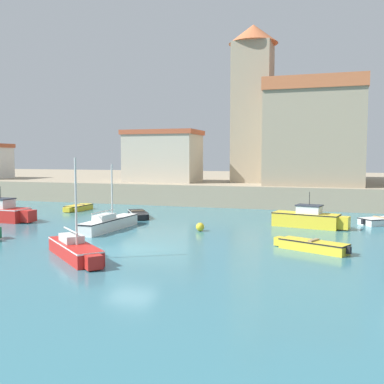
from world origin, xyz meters
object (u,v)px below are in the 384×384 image
(motorboat_yellow_4, at_px, (308,218))
(harbor_shed_mid_row, at_px, (163,156))
(motorboat_red_5, at_px, (1,212))
(dinghy_white_6, at_px, (381,221))
(mooring_buoy, at_px, (200,227))
(sailboat_red_8, at_px, (75,249))
(dinghy_yellow_0, at_px, (312,245))
(sailboat_white_7, at_px, (109,223))
(dinghy_black_2, at_px, (138,214))
(dinghy_yellow_3, at_px, (78,207))
(church, at_px, (307,130))

(motorboat_yellow_4, height_order, harbor_shed_mid_row, harbor_shed_mid_row)
(motorboat_red_5, relative_size, dinghy_white_6, 1.65)
(mooring_buoy, bearing_deg, sailboat_red_8, -110.71)
(dinghy_yellow_0, bearing_deg, dinghy_white_6, 68.28)
(sailboat_white_7, bearing_deg, sailboat_red_8, -73.22)
(dinghy_yellow_0, relative_size, mooring_buoy, 7.19)
(dinghy_black_2, bearing_deg, dinghy_white_6, 5.89)
(dinghy_yellow_0, relative_size, harbor_shed_mid_row, 0.49)
(dinghy_yellow_3, bearing_deg, harbor_shed_mid_row, 69.46)
(sailboat_red_8, bearing_deg, sailboat_white_7, 106.78)
(dinghy_white_6, relative_size, sailboat_white_7, 0.53)
(dinghy_black_2, height_order, mooring_buoy, dinghy_black_2)
(dinghy_white_6, distance_m, church, 18.59)
(dinghy_yellow_0, xyz_separation_m, motorboat_red_5, (-22.93, 3.88, 0.36))
(motorboat_red_5, distance_m, harbor_shed_mid_row, 19.73)
(church, bearing_deg, sailboat_white_7, -115.17)
(dinghy_yellow_3, distance_m, harbor_shed_mid_row, 12.38)
(harbor_shed_mid_row, bearing_deg, sailboat_red_8, -77.27)
(dinghy_yellow_0, relative_size, motorboat_yellow_4, 0.76)
(motorboat_yellow_4, height_order, sailboat_white_7, sailboat_white_7)
(harbor_shed_mid_row, bearing_deg, mooring_buoy, -61.86)
(dinghy_yellow_0, height_order, harbor_shed_mid_row, harbor_shed_mid_row)
(motorboat_red_5, xyz_separation_m, mooring_buoy, (15.65, 0.21, -0.37))
(mooring_buoy, distance_m, harbor_shed_mid_row, 21.05)
(dinghy_yellow_3, height_order, motorboat_red_5, motorboat_red_5)
(motorboat_red_5, height_order, sailboat_white_7, sailboat_white_7)
(dinghy_yellow_3, distance_m, sailboat_red_8, 19.51)
(motorboat_yellow_4, bearing_deg, sailboat_white_7, -157.59)
(dinghy_black_2, bearing_deg, dinghy_yellow_0, -32.64)
(harbor_shed_mid_row, bearing_deg, dinghy_black_2, -76.98)
(harbor_shed_mid_row, bearing_deg, sailboat_white_7, -78.96)
(dinghy_yellow_0, bearing_deg, dinghy_black_2, 147.36)
(dinghy_black_2, relative_size, sailboat_red_8, 0.78)
(dinghy_black_2, bearing_deg, motorboat_yellow_4, -4.23)
(church, height_order, harbor_shed_mid_row, church)
(motorboat_red_5, relative_size, church, 0.31)
(dinghy_yellow_3, relative_size, harbor_shed_mid_row, 0.44)
(dinghy_white_6, xyz_separation_m, sailboat_white_7, (-17.45, -8.02, 0.19))
(dinghy_yellow_0, height_order, dinghy_yellow_3, dinghy_yellow_0)
(dinghy_yellow_3, height_order, sailboat_red_8, sailboat_red_8)
(church, bearing_deg, mooring_buoy, -103.32)
(motorboat_red_5, bearing_deg, harbor_shed_mid_row, 71.95)
(mooring_buoy, bearing_deg, dinghy_white_6, 29.97)
(dinghy_yellow_3, distance_m, church, 25.46)
(dinghy_yellow_3, relative_size, sailboat_white_7, 0.56)
(mooring_buoy, bearing_deg, church, 76.68)
(dinghy_yellow_0, height_order, sailboat_red_8, sailboat_red_8)
(dinghy_yellow_0, xyz_separation_m, dinghy_black_2, (-13.88, 8.89, -0.03))
(sailboat_red_8, height_order, mooring_buoy, sailboat_red_8)
(mooring_buoy, bearing_deg, dinghy_yellow_0, -29.39)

